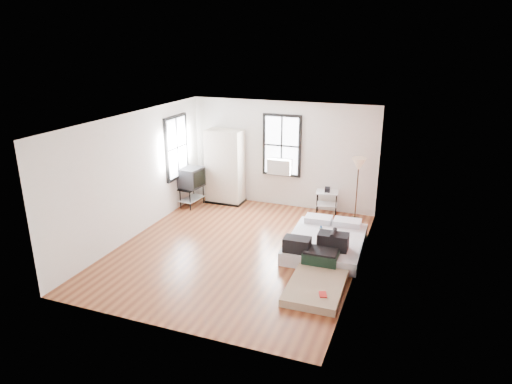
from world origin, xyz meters
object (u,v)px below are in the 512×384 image
at_px(wardrobe, 225,167).
at_px(floor_lamp, 359,167).
at_px(mattress_main, 325,242).
at_px(tv_stand, 191,179).
at_px(side_table, 327,196).
at_px(mattress_bare, 319,276).

bearing_deg(wardrobe, floor_lamp, -0.28).
xyz_separation_m(mattress_main, wardrobe, (-3.25, 2.01, 0.82)).
xyz_separation_m(wardrobe, floor_lamp, (3.56, 0.00, 0.34)).
bearing_deg(floor_lamp, tv_stand, -171.93).
bearing_deg(side_table, wardrobe, -178.58).
relative_size(mattress_main, floor_lamp, 1.37).
xyz_separation_m(mattress_bare, side_table, (-0.61, 3.44, 0.37)).
bearing_deg(wardrobe, mattress_bare, -44.82).
distance_m(side_table, tv_stand, 3.60).
bearing_deg(mattress_main, side_table, 99.61).
bearing_deg(tv_stand, mattress_bare, -27.39).
bearing_deg(mattress_main, wardrobe, 146.02).
bearing_deg(tv_stand, wardrobe, 46.84).
height_order(side_table, floor_lamp, floor_lamp).
xyz_separation_m(mattress_main, mattress_bare, (0.18, -1.36, -0.07)).
distance_m(mattress_main, tv_stand, 4.24).
relative_size(wardrobe, floor_lamp, 1.28).
bearing_deg(floor_lamp, mattress_bare, -92.25).
bearing_deg(wardrobe, mattress_main, -32.07).
height_order(wardrobe, tv_stand, wardrobe).
xyz_separation_m(wardrobe, side_table, (2.81, 0.07, -0.51)).
relative_size(side_table, tv_stand, 0.68).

